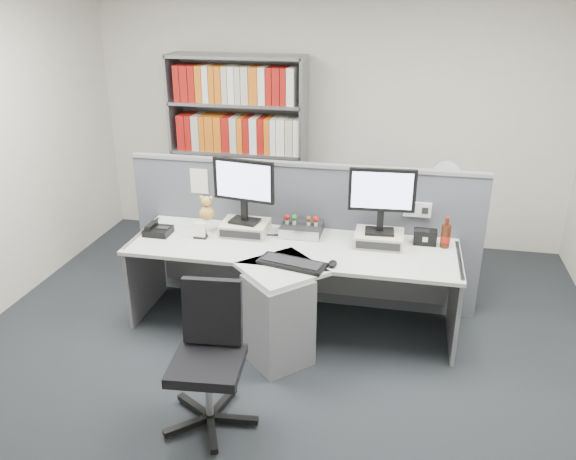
% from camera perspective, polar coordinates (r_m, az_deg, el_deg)
% --- Properties ---
extents(ground, '(5.50, 5.50, 0.00)m').
position_cam_1_polar(ground, '(4.23, -1.85, -14.98)').
color(ground, '#292C30').
rests_on(ground, ground).
extents(room_shell, '(5.04, 5.54, 2.72)m').
position_cam_1_polar(room_shell, '(3.45, -2.22, 9.35)').
color(room_shell, silver).
rests_on(room_shell, ground).
extents(partition, '(3.00, 0.08, 1.27)m').
position_cam_1_polar(partition, '(4.97, 1.46, -0.30)').
color(partition, '#565A62').
rests_on(partition, ground).
extents(desk, '(2.60, 1.20, 0.72)m').
position_cam_1_polar(desk, '(4.47, -0.14, -5.77)').
color(desk, silver).
rests_on(desk, ground).
extents(monitor_riser_left, '(0.38, 0.31, 0.10)m').
position_cam_1_polar(monitor_riser_left, '(4.77, -4.29, 0.22)').
color(monitor_riser_left, beige).
rests_on(monitor_riser_left, desk).
extents(monitor_riser_right, '(0.38, 0.31, 0.10)m').
position_cam_1_polar(monitor_riser_right, '(4.60, 9.00, -0.84)').
color(monitor_riser_right, beige).
rests_on(monitor_riser_right, desk).
extents(monitor_left, '(0.52, 0.20, 0.53)m').
position_cam_1_polar(monitor_left, '(4.64, -4.42, 4.41)').
color(monitor_left, black).
rests_on(monitor_left, monitor_riser_left).
extents(monitor_right, '(0.51, 0.18, 0.52)m').
position_cam_1_polar(monitor_right, '(4.48, 9.28, 3.42)').
color(monitor_right, black).
rests_on(monitor_right, monitor_riser_right).
extents(desktop_pc, '(0.33, 0.29, 0.09)m').
position_cam_1_polar(desktop_pc, '(4.75, 1.36, 0.10)').
color(desktop_pc, black).
rests_on(desktop_pc, desk).
extents(figurines, '(0.29, 0.05, 0.09)m').
position_cam_1_polar(figurines, '(4.70, 1.33, 1.09)').
color(figurines, beige).
rests_on(figurines, desktop_pc).
extents(keyboard, '(0.53, 0.30, 0.03)m').
position_cam_1_polar(keyboard, '(4.22, 0.41, -3.30)').
color(keyboard, black).
rests_on(keyboard, desk).
extents(mouse, '(0.06, 0.10, 0.04)m').
position_cam_1_polar(mouse, '(4.22, 4.44, -3.34)').
color(mouse, black).
rests_on(mouse, desk).
extents(desk_phone, '(0.21, 0.19, 0.09)m').
position_cam_1_polar(desk_phone, '(4.87, -12.79, -0.03)').
color(desk_phone, black).
rests_on(desk_phone, desk).
extents(desk_calendar, '(0.11, 0.08, 0.13)m').
position_cam_1_polar(desk_calendar, '(4.72, -8.67, -0.16)').
color(desk_calendar, black).
rests_on(desk_calendar, desk).
extents(plush_toy, '(0.12, 0.12, 0.21)m').
position_cam_1_polar(plush_toy, '(4.79, -8.04, 1.98)').
color(plush_toy, gold).
rests_on(plush_toy, monitor_riser_left).
extents(speaker, '(0.18, 0.10, 0.12)m').
position_cam_1_polar(speaker, '(4.68, 13.41, -0.68)').
color(speaker, black).
rests_on(speaker, desk).
extents(cola_bottle, '(0.08, 0.08, 0.25)m').
position_cam_1_polar(cola_bottle, '(4.65, 15.33, -0.58)').
color(cola_bottle, '#3F190A').
rests_on(cola_bottle, desk).
extents(shelving_unit, '(1.41, 0.40, 2.00)m').
position_cam_1_polar(shelving_unit, '(6.16, -4.86, 7.42)').
color(shelving_unit, gray).
rests_on(shelving_unit, ground).
extents(filing_cabinet, '(0.45, 0.61, 0.70)m').
position_cam_1_polar(filing_cabinet, '(5.72, 14.67, -1.14)').
color(filing_cabinet, gray).
rests_on(filing_cabinet, ground).
extents(desk_fan, '(0.27, 0.17, 0.45)m').
position_cam_1_polar(desk_fan, '(5.50, 15.32, 4.91)').
color(desk_fan, white).
rests_on(desk_fan, filing_cabinet).
extents(office_chair, '(0.59, 0.61, 0.92)m').
position_cam_1_polar(office_chair, '(3.71, -7.79, -11.89)').
color(office_chair, silver).
rests_on(office_chair, ground).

